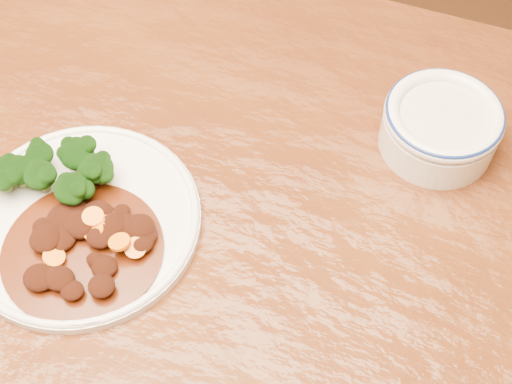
% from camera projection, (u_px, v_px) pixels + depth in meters
% --- Properties ---
extents(dining_table, '(1.53, 0.95, 0.75)m').
position_uv_depth(dining_table, '(76.00, 269.00, 0.78)').
color(dining_table, '#562B0F').
rests_on(dining_table, ground).
extents(dinner_plate, '(0.24, 0.24, 0.02)m').
position_uv_depth(dinner_plate, '(82.00, 220.00, 0.71)').
color(dinner_plate, silver).
rests_on(dinner_plate, dining_table).
extents(broccoli_florets, '(0.12, 0.08, 0.04)m').
position_uv_depth(broccoli_florets, '(50.00, 170.00, 0.71)').
color(broccoli_florets, '#7A964E').
rests_on(broccoli_florets, dinner_plate).
extents(mince_stew, '(0.16, 0.16, 0.02)m').
position_uv_depth(mince_stew, '(90.00, 241.00, 0.68)').
color(mince_stew, '#4A1507').
rests_on(mince_stew, dinner_plate).
extents(dip_bowl, '(0.13, 0.13, 0.06)m').
position_uv_depth(dip_bowl, '(441.00, 125.00, 0.75)').
color(dip_bowl, silver).
rests_on(dip_bowl, dining_table).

